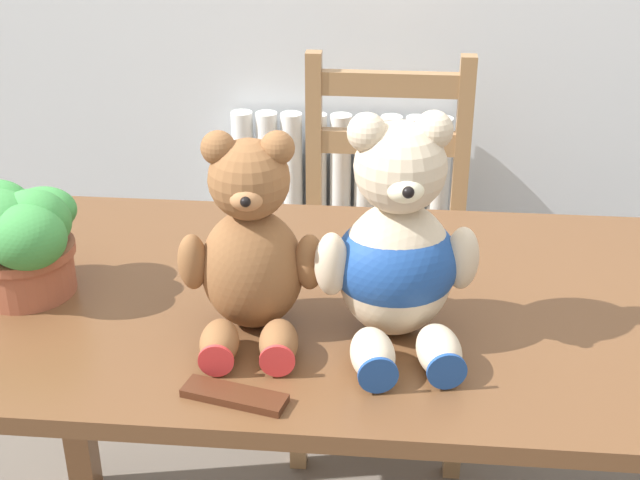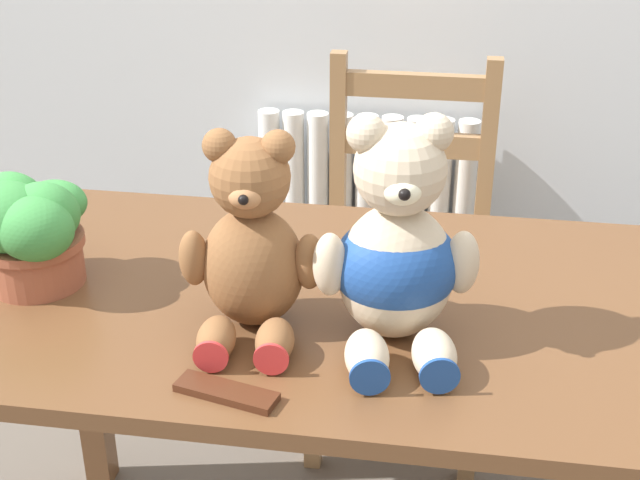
# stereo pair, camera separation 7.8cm
# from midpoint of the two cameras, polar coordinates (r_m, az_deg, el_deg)

# --- Properties ---
(radiator) EXTENTS (0.62, 0.10, 0.73)m
(radiator) POSITION_cam_midpoint_polar(r_m,az_deg,el_deg) (2.59, 3.71, -0.44)
(radiator) COLOR white
(radiator) RESTS_ON ground_plane
(dining_table) EXTENTS (1.54, 0.73, 0.75)m
(dining_table) POSITION_cam_midpoint_polar(r_m,az_deg,el_deg) (1.55, 6.30, -7.25)
(dining_table) COLOR brown
(dining_table) RESTS_ON ground_plane
(wooden_chair_behind) EXTENTS (0.42, 0.45, 0.94)m
(wooden_chair_behind) POSITION_cam_midpoint_polar(r_m,az_deg,el_deg) (2.26, 6.34, -1.46)
(wooden_chair_behind) COLOR #997047
(wooden_chair_behind) RESTS_ON ground_plane
(teddy_bear_left) EXTENTS (0.23, 0.23, 0.32)m
(teddy_bear_left) POSITION_cam_midpoint_polar(r_m,az_deg,el_deg) (1.35, -2.78, -0.47)
(teddy_bear_left) COLOR brown
(teddy_bear_left) RESTS_ON dining_table
(teddy_bear_right) EXTENTS (0.25, 0.28, 0.36)m
(teddy_bear_right) POSITION_cam_midpoint_polar(r_m,az_deg,el_deg) (1.33, 6.53, -0.92)
(teddy_bear_right) COLOR beige
(teddy_bear_right) RESTS_ON dining_table
(potted_plant) EXTENTS (0.20, 0.19, 0.19)m
(potted_plant) POSITION_cam_midpoint_polar(r_m,az_deg,el_deg) (1.55, -16.85, 0.82)
(potted_plant) COLOR #9E5138
(potted_plant) RESTS_ON dining_table
(chocolate_bar) EXTENTS (0.15, 0.08, 0.01)m
(chocolate_bar) POSITION_cam_midpoint_polar(r_m,az_deg,el_deg) (1.27, -4.25, -9.72)
(chocolate_bar) COLOR #472314
(chocolate_bar) RESTS_ON dining_table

